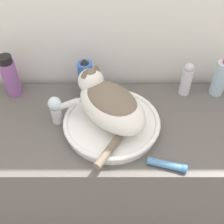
# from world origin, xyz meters

# --- Properties ---
(vanity_counter) EXTENTS (1.18, 0.51, 0.81)m
(vanity_counter) POSITION_xyz_m (0.00, 0.25, 0.41)
(vanity_counter) COLOR #56514C
(vanity_counter) RESTS_ON ground_plane
(sink_basin) EXTENTS (0.38, 0.38, 0.05)m
(sink_basin) POSITION_xyz_m (-0.01, 0.23, 0.84)
(sink_basin) COLOR white
(sink_basin) RESTS_ON vanity_counter
(cat) EXTENTS (0.34, 0.42, 0.18)m
(cat) POSITION_xyz_m (-0.02, 0.24, 0.94)
(cat) COLOR silver
(cat) RESTS_ON sink_basin
(faucet) EXTENTS (0.13, 0.06, 0.14)m
(faucet) POSITION_xyz_m (-0.23, 0.26, 0.89)
(faucet) COLOR silver
(faucet) RESTS_ON vanity_counter
(deodorant_stick) EXTENTS (0.05, 0.05, 0.16)m
(deodorant_stick) POSITION_xyz_m (0.31, 0.44, 0.89)
(deodorant_stick) COLOR silver
(deodorant_stick) RESTS_ON vanity_counter
(soap_pump_bottle) EXTENTS (0.06, 0.06, 0.20)m
(soap_pump_bottle) POSITION_xyz_m (0.46, 0.44, 0.90)
(soap_pump_bottle) COLOR silver
(soap_pump_bottle) RESTS_ON vanity_counter
(spray_bottle_trigger) EXTENTS (0.06, 0.06, 0.18)m
(spray_bottle_trigger) POSITION_xyz_m (-0.13, 0.44, 0.90)
(spray_bottle_trigger) COLOR #335BB7
(spray_bottle_trigger) RESTS_ON vanity_counter
(mouthwash_bottle) EXTENTS (0.07, 0.07, 0.19)m
(mouthwash_bottle) POSITION_xyz_m (-0.45, 0.44, 0.91)
(mouthwash_bottle) COLOR #93569E
(mouthwash_bottle) RESTS_ON vanity_counter
(cream_tube) EXTENTS (0.14, 0.07, 0.03)m
(cream_tube) POSITION_xyz_m (0.18, 0.04, 0.83)
(cream_tube) COLOR #4C7FB2
(cream_tube) RESTS_ON vanity_counter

